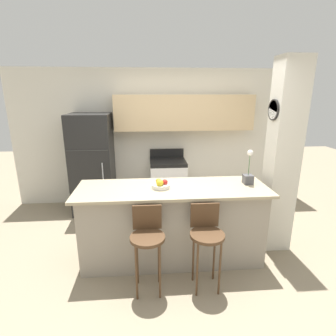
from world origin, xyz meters
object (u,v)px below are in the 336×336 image
(bar_stool_right, at_px, (206,235))
(fruit_bowl, at_px, (161,185))
(refrigerator, at_px, (93,164))
(orchid_vase, at_px, (248,174))
(stove_range, at_px, (168,183))
(bar_stool_left, at_px, (147,237))

(bar_stool_right, bearing_deg, fruit_bowl, 131.26)
(refrigerator, relative_size, orchid_vase, 4.03)
(orchid_vase, bearing_deg, stove_range, 119.45)
(bar_stool_right, height_order, orchid_vase, orchid_vase)
(refrigerator, distance_m, bar_stool_right, 2.69)
(refrigerator, bearing_deg, bar_stool_left, -65.81)
(refrigerator, relative_size, stove_range, 1.66)
(stove_range, height_order, bar_stool_left, stove_range)
(bar_stool_right, height_order, fruit_bowl, fruit_bowl)
(bar_stool_left, relative_size, orchid_vase, 2.17)
(fruit_bowl, bearing_deg, orchid_vase, 3.86)
(refrigerator, distance_m, stove_range, 1.42)
(bar_stool_left, xyz_separation_m, orchid_vase, (1.29, 0.60, 0.48))
(refrigerator, relative_size, fruit_bowl, 7.92)
(stove_range, relative_size, fruit_bowl, 4.78)
(refrigerator, height_order, orchid_vase, refrigerator)
(stove_range, bearing_deg, refrigerator, -177.94)
(bar_stool_right, relative_size, orchid_vase, 2.17)
(refrigerator, height_order, stove_range, refrigerator)
(bar_stool_right, bearing_deg, refrigerator, 126.71)
(bar_stool_left, distance_m, bar_stool_right, 0.64)
(bar_stool_left, distance_m, orchid_vase, 1.50)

